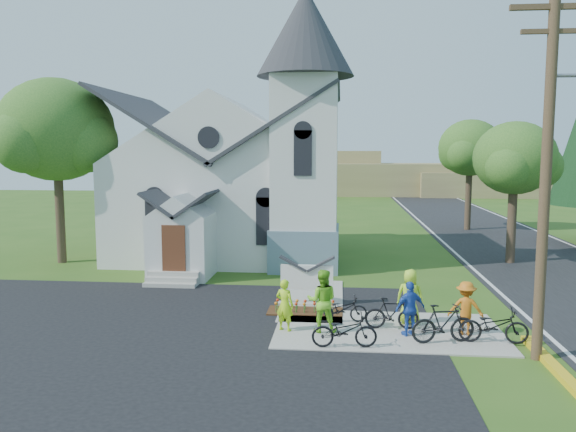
# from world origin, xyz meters

# --- Properties ---
(ground) EXTENTS (120.00, 120.00, 0.00)m
(ground) POSITION_xyz_m (0.00, 0.00, 0.00)
(ground) COLOR #2F5618
(ground) RESTS_ON ground
(parking_lot) EXTENTS (20.00, 16.00, 0.02)m
(parking_lot) POSITION_xyz_m (-7.00, -2.00, 0.01)
(parking_lot) COLOR black
(parking_lot) RESTS_ON ground
(road) EXTENTS (8.00, 90.00, 0.02)m
(road) POSITION_xyz_m (10.00, 15.00, 0.01)
(road) COLOR black
(road) RESTS_ON ground
(sidewalk) EXTENTS (7.00, 4.00, 0.05)m
(sidewalk) POSITION_xyz_m (1.50, 0.50, 0.03)
(sidewalk) COLOR gray
(sidewalk) RESTS_ON ground
(church) EXTENTS (12.35, 12.00, 13.00)m
(church) POSITION_xyz_m (-5.48, 12.48, 5.25)
(church) COLOR silver
(church) RESTS_ON ground
(church_sign) EXTENTS (2.20, 0.40, 1.70)m
(church_sign) POSITION_xyz_m (-1.20, 3.20, 1.03)
(church_sign) COLOR gray
(church_sign) RESTS_ON ground
(flower_bed) EXTENTS (2.60, 1.10, 0.07)m
(flower_bed) POSITION_xyz_m (-1.20, 2.30, 0.04)
(flower_bed) COLOR #3A2110
(flower_bed) RESTS_ON ground
(utility_pole) EXTENTS (3.45, 0.28, 10.00)m
(utility_pole) POSITION_xyz_m (5.36, -1.50, 5.40)
(utility_pole) COLOR #443022
(utility_pole) RESTS_ON ground
(tree_lot_corner) EXTENTS (5.60, 5.60, 9.15)m
(tree_lot_corner) POSITION_xyz_m (-14.00, 10.00, 6.60)
(tree_lot_corner) COLOR #3C2921
(tree_lot_corner) RESTS_ON ground
(tree_road_near) EXTENTS (4.00, 4.00, 7.05)m
(tree_road_near) POSITION_xyz_m (8.50, 12.00, 5.21)
(tree_road_near) COLOR #3C2921
(tree_road_near) RESTS_ON ground
(tree_road_mid) EXTENTS (4.40, 4.40, 7.80)m
(tree_road_mid) POSITION_xyz_m (9.00, 24.00, 5.78)
(tree_road_mid) COLOR #3C2921
(tree_road_mid) RESTS_ON ground
(distant_hills) EXTENTS (61.00, 10.00, 5.60)m
(distant_hills) POSITION_xyz_m (3.36, 56.33, 2.17)
(distant_hills) COLOR olive
(distant_hills) RESTS_ON ground
(cyclist_0) EXTENTS (0.69, 0.58, 1.62)m
(cyclist_0) POSITION_xyz_m (-1.70, 0.15, 0.86)
(cyclist_0) COLOR #B5EE1C
(cyclist_0) RESTS_ON sidewalk
(bike_0) EXTENTS (1.90, 0.81, 0.97)m
(bike_0) POSITION_xyz_m (0.13, -1.20, 0.54)
(bike_0) COLOR black
(bike_0) RESTS_ON sidewalk
(cyclist_1) EXTENTS (0.95, 0.74, 1.94)m
(cyclist_1) POSITION_xyz_m (-0.54, 0.17, 1.02)
(cyclist_1) COLOR #71C625
(cyclist_1) RESTS_ON sidewalk
(bike_1) EXTENTS (1.68, 0.51, 1.00)m
(bike_1) POSITION_xyz_m (1.62, 0.59, 0.55)
(bike_1) COLOR black
(bike_1) RESTS_ON sidewalk
(cyclist_2) EXTENTS (1.05, 0.77, 1.66)m
(cyclist_2) POSITION_xyz_m (2.11, 0.03, 0.88)
(cyclist_2) COLOR blue
(cyclist_2) RESTS_ON sidewalk
(bike_2) EXTENTS (1.73, 0.83, 0.87)m
(bike_2) POSITION_xyz_m (0.06, 1.14, 0.49)
(bike_2) COLOR black
(bike_2) RESTS_ON sidewalk
(cyclist_3) EXTENTS (1.13, 0.75, 1.63)m
(cyclist_3) POSITION_xyz_m (3.80, 0.30, 0.87)
(cyclist_3) COLOR orange
(cyclist_3) RESTS_ON sidewalk
(bike_3) EXTENTS (1.98, 0.96, 1.14)m
(bike_3) POSITION_xyz_m (2.99, -0.55, 0.62)
(bike_3) COLOR black
(bike_3) RESTS_ON sidewalk
(cyclist_4) EXTENTS (0.99, 0.78, 1.79)m
(cyclist_4) POSITION_xyz_m (2.24, 1.20, 0.94)
(cyclist_4) COLOR #ADE32A
(cyclist_4) RESTS_ON sidewalk
(bike_4) EXTENTS (2.00, 0.80, 1.03)m
(bike_4) POSITION_xyz_m (4.43, -0.44, 0.57)
(bike_4) COLOR black
(bike_4) RESTS_ON sidewalk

